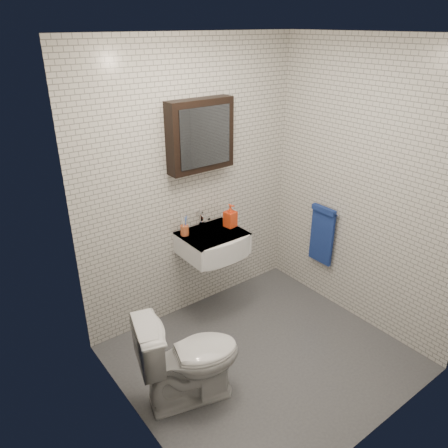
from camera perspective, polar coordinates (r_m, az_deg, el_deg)
name	(u,v)px	position (r m, az deg, el deg)	size (l,w,h in m)	color
ground	(263,357)	(3.84, 5.07, -16.94)	(2.20, 2.00, 0.01)	#46474D
room_shell	(270,195)	(3.07, 6.09, 3.81)	(2.22, 2.02, 2.51)	silver
washbasin	(215,244)	(3.90, -1.18, -2.63)	(0.55, 0.50, 0.20)	white
faucet	(202,220)	(3.98, -2.87, 0.47)	(0.06, 0.20, 0.15)	silver
mirror_cabinet	(200,135)	(3.72, -3.10, 11.48)	(0.60, 0.15, 0.60)	black
towel_rail	(322,233)	(4.29, 12.71, -1.10)	(0.09, 0.30, 0.58)	silver
toothbrush_cup	(185,230)	(3.85, -5.17, -0.75)	(0.10, 0.10, 0.20)	#B5532D
soap_bottle	(230,216)	(3.97, 0.83, 1.11)	(0.10, 0.10, 0.22)	orange
toilet	(189,357)	(3.29, -4.54, -16.97)	(0.42, 0.73, 0.75)	white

